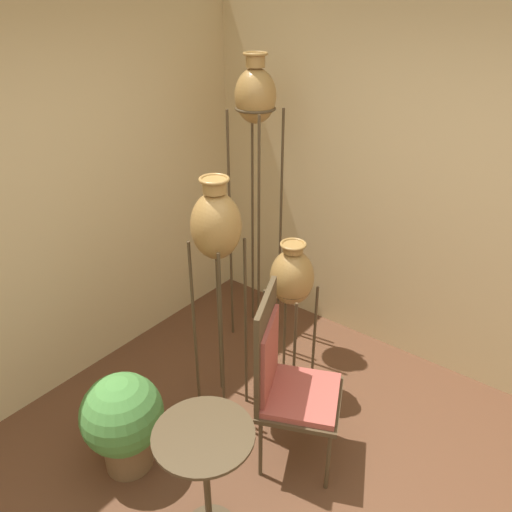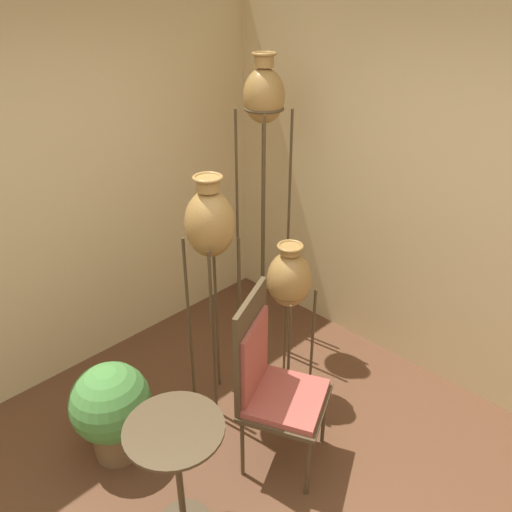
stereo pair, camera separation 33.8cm
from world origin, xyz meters
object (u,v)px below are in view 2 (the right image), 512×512
object	(u,v)px
vase_stand_short	(289,281)
chair	(270,378)
vase_stand_medium	(210,228)
side_table	(177,457)
potted_plant	(111,408)
vase_stand_tall	(264,107)

from	to	relation	value
vase_stand_short	chair	xyz separation A→B (m)	(-0.52, -0.32, -0.30)
vase_stand_medium	side_table	size ratio (longest dim) A/B	2.26
potted_plant	chair	bearing A→B (deg)	-46.64
vase_stand_short	side_table	distance (m)	1.30
vase_stand_tall	side_table	distance (m)	2.27
vase_stand_tall	vase_stand_medium	distance (m)	1.03
vase_stand_tall	chair	bearing A→B (deg)	-134.37
vase_stand_tall	side_table	bearing A→B (deg)	-149.84
vase_stand_medium	potted_plant	xyz separation A→B (m)	(-0.74, 0.12, -0.99)
vase_stand_tall	vase_stand_short	world-z (taller)	vase_stand_tall
chair	side_table	size ratio (longest dim) A/B	1.55
vase_stand_medium	side_table	bearing A→B (deg)	-143.14
vase_stand_tall	vase_stand_medium	bearing A→B (deg)	-157.02
vase_stand_medium	chair	xyz separation A→B (m)	(-0.08, -0.57, -0.74)
chair	side_table	xyz separation A→B (m)	(-0.68, 0.00, -0.08)
vase_stand_short	chair	bearing A→B (deg)	-148.40
vase_stand_medium	potted_plant	size ratio (longest dim) A/B	2.57
chair	side_table	world-z (taller)	chair
side_table	potted_plant	bearing A→B (deg)	88.12
vase_stand_short	potted_plant	xyz separation A→B (m)	(-1.18, 0.38, -0.55)
vase_stand_medium	vase_stand_short	xyz separation A→B (m)	(0.44, -0.25, -0.44)
vase_stand_short	potted_plant	bearing A→B (deg)	162.23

